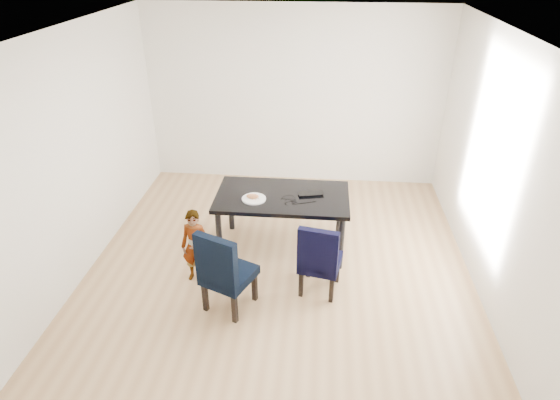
# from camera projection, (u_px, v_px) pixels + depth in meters

# --- Properties ---
(floor) EXTENTS (4.50, 5.00, 0.01)m
(floor) POSITION_uv_depth(u_px,v_px,m) (278.00, 271.00, 5.56)
(floor) COLOR tan
(floor) RESTS_ON ground
(ceiling) EXTENTS (4.50, 5.00, 0.01)m
(ceiling) POSITION_uv_depth(u_px,v_px,m) (278.00, 32.00, 4.24)
(ceiling) COLOR white
(ceiling) RESTS_ON wall_back
(wall_back) EXTENTS (4.50, 0.01, 2.70)m
(wall_back) POSITION_uv_depth(u_px,v_px,m) (294.00, 98.00, 7.08)
(wall_back) COLOR white
(wall_back) RESTS_ON ground
(wall_front) EXTENTS (4.50, 0.01, 2.70)m
(wall_front) POSITION_uv_depth(u_px,v_px,m) (236.00, 350.00, 2.72)
(wall_front) COLOR silver
(wall_front) RESTS_ON ground
(wall_left) EXTENTS (0.01, 5.00, 2.70)m
(wall_left) POSITION_uv_depth(u_px,v_px,m) (72.00, 159.00, 5.09)
(wall_left) COLOR silver
(wall_left) RESTS_ON ground
(wall_right) EXTENTS (0.01, 5.00, 2.70)m
(wall_right) POSITION_uv_depth(u_px,v_px,m) (500.00, 177.00, 4.72)
(wall_right) COLOR silver
(wall_right) RESTS_ON ground
(dining_table) EXTENTS (1.60, 0.90, 0.75)m
(dining_table) POSITION_uv_depth(u_px,v_px,m) (282.00, 222.00, 5.81)
(dining_table) COLOR black
(dining_table) RESTS_ON floor
(chair_left) EXTENTS (0.62, 0.63, 0.97)m
(chair_left) POSITION_uv_depth(u_px,v_px,m) (229.00, 268.00, 4.81)
(chair_left) COLOR black
(chair_left) RESTS_ON floor
(chair_right) EXTENTS (0.50, 0.52, 0.89)m
(chair_right) POSITION_uv_depth(u_px,v_px,m) (321.00, 256.00, 5.06)
(chair_right) COLOR black
(chair_right) RESTS_ON floor
(child) EXTENTS (0.35, 0.25, 0.90)m
(child) POSITION_uv_depth(u_px,v_px,m) (195.00, 247.00, 5.21)
(child) COLOR red
(child) RESTS_ON floor
(plate) EXTENTS (0.31, 0.31, 0.02)m
(plate) POSITION_uv_depth(u_px,v_px,m) (254.00, 199.00, 5.54)
(plate) COLOR white
(plate) RESTS_ON dining_table
(sandwich) EXTENTS (0.15, 0.08, 0.06)m
(sandwich) POSITION_uv_depth(u_px,v_px,m) (252.00, 196.00, 5.51)
(sandwich) COLOR #A4623A
(sandwich) RESTS_ON plate
(laptop) EXTENTS (0.34, 0.26, 0.02)m
(laptop) POSITION_uv_depth(u_px,v_px,m) (310.00, 192.00, 5.67)
(laptop) COLOR black
(laptop) RESTS_ON dining_table
(cable_tangle) EXTENTS (0.19, 0.19, 0.01)m
(cable_tangle) POSITION_uv_depth(u_px,v_px,m) (291.00, 203.00, 5.46)
(cable_tangle) COLOR black
(cable_tangle) RESTS_ON dining_table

